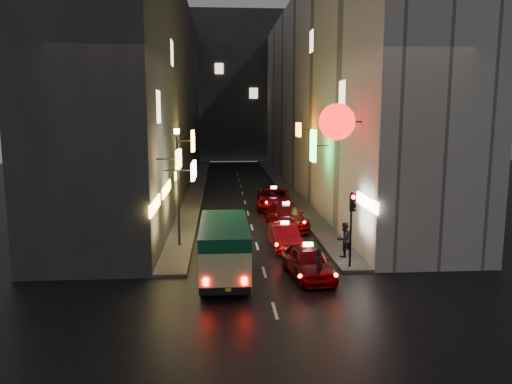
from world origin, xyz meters
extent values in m
plane|color=black|center=(0.00, 0.00, 0.00)|extent=(120.00, 120.00, 0.00)
cube|color=#3A3735|center=(-8.00, 34.00, 9.00)|extent=(6.00, 52.00, 18.00)
cube|color=#FFC659|center=(-3.94, 10.62, 5.03)|extent=(0.18, 1.42, 0.87)
cube|color=white|center=(-3.40, 13.75, 4.12)|extent=(0.18, 2.50, 0.89)
cube|color=yellow|center=(-3.88, 22.29, 5.23)|extent=(0.18, 1.54, 1.49)
cube|color=#FFC659|center=(-4.98, 9.50, 3.00)|extent=(0.10, 3.39, 0.55)
cube|color=yellow|center=(-4.98, 14.45, 3.00)|extent=(0.10, 3.90, 0.55)
cube|color=#FFC659|center=(-4.98, 21.10, 3.00)|extent=(0.10, 2.59, 0.55)
cube|color=#FFE5B2|center=(-4.99, 12.00, 7.50)|extent=(0.06, 1.30, 1.60)
cube|color=#FFE5B2|center=(-4.99, 20.00, 11.00)|extent=(0.06, 1.30, 1.60)
cube|color=#ABA79C|center=(8.00, 34.00, 9.00)|extent=(6.00, 52.00, 18.00)
cylinder|color=#F20A0A|center=(3.76, 10.87, 6.77)|extent=(1.78, 0.18, 1.78)
cube|color=#32FF59|center=(3.98, 18.21, 5.12)|extent=(0.18, 1.34, 2.04)
cube|color=orange|center=(3.87, 23.63, 5.96)|extent=(0.18, 1.55, 1.02)
cube|color=white|center=(4.98, 9.50, 3.00)|extent=(0.10, 3.30, 0.55)
cube|color=#FFE5B2|center=(4.99, 15.00, 8.20)|extent=(0.06, 1.30, 1.60)
cube|color=#FFE5B2|center=(4.99, 25.00, 12.50)|extent=(0.06, 1.30, 1.60)
cube|color=#37373C|center=(0.00, 66.00, 11.00)|extent=(30.00, 10.00, 22.00)
cube|color=#4E4B48|center=(-4.25, 34.00, 0.07)|extent=(1.50, 52.00, 0.15)
cube|color=#4E4B48|center=(4.25, 34.00, 0.07)|extent=(1.50, 52.00, 0.15)
cube|color=#E8E191|center=(-1.82, 7.68, 1.43)|extent=(2.04, 5.81, 2.13)
cube|color=#0E482A|center=(-1.82, 7.68, 2.25)|extent=(2.06, 5.83, 0.53)
cube|color=black|center=(-1.82, 7.97, 1.65)|extent=(2.07, 3.49, 0.48)
cube|color=black|center=(-1.82, 4.83, 0.51)|extent=(1.99, 0.18, 0.29)
cube|color=#FF0A05|center=(-2.54, 4.76, 0.90)|extent=(0.17, 0.06, 0.27)
cube|color=#FF0A05|center=(-1.09, 4.76, 0.90)|extent=(0.17, 0.06, 0.27)
cylinder|color=black|center=(-2.71, 9.54, 0.37)|extent=(0.21, 0.74, 0.74)
cylinder|color=black|center=(-0.92, 5.82, 0.37)|extent=(0.21, 0.74, 0.74)
imported|color=#69040C|center=(1.87, 7.71, 0.81)|extent=(2.83, 5.38, 1.63)
cube|color=white|center=(1.87, 7.71, 1.72)|extent=(0.44, 0.24, 0.16)
sphere|color=#FF0A05|center=(1.15, 5.38, 0.84)|extent=(0.16, 0.16, 0.16)
sphere|color=#FF0A05|center=(2.59, 5.38, 0.84)|extent=(0.16, 0.16, 0.16)
imported|color=#69040C|center=(1.45, 12.51, 0.77)|extent=(2.06, 4.86, 1.53)
cube|color=white|center=(1.45, 12.51, 1.62)|extent=(0.42, 0.19, 0.16)
sphere|color=#FF0A05|center=(0.77, 10.32, 0.79)|extent=(0.16, 0.16, 0.16)
sphere|color=#FF0A05|center=(2.13, 10.32, 0.79)|extent=(0.16, 0.16, 0.16)
imported|color=#69040C|center=(2.15, 17.31, 0.86)|extent=(2.79, 5.63, 1.73)
cube|color=white|center=(2.15, 17.31, 1.82)|extent=(0.44, 0.22, 0.16)
sphere|color=#FF0A05|center=(1.39, 14.84, 0.89)|extent=(0.16, 0.16, 0.16)
sphere|color=#FF0A05|center=(2.92, 14.84, 0.89)|extent=(0.16, 0.16, 0.16)
imported|color=#69040C|center=(2.07, 23.87, 0.89)|extent=(2.74, 5.75, 1.77)
cube|color=white|center=(2.07, 23.87, 1.86)|extent=(0.43, 0.21, 0.16)
sphere|color=#FF0A05|center=(1.29, 21.34, 0.91)|extent=(0.16, 0.16, 0.16)
sphere|color=#FF0A05|center=(2.86, 21.34, 0.91)|extent=(0.16, 0.16, 0.16)
imported|color=black|center=(2.11, 6.48, 0.92)|extent=(0.48, 0.66, 1.84)
imported|color=black|center=(4.12, 10.22, 1.14)|extent=(0.87, 0.74, 1.97)
cylinder|color=black|center=(4.00, 8.60, 1.90)|extent=(0.10, 0.10, 3.50)
cube|color=black|center=(4.00, 8.42, 3.20)|extent=(0.26, 0.18, 0.80)
sphere|color=#FF0A05|center=(4.00, 8.31, 3.47)|extent=(0.18, 0.18, 0.18)
sphere|color=black|center=(4.00, 8.31, 3.20)|extent=(0.17, 0.17, 0.17)
sphere|color=black|center=(4.00, 8.31, 2.93)|extent=(0.17, 0.17, 0.17)
cylinder|color=black|center=(-4.20, 13.00, 3.15)|extent=(0.12, 0.12, 6.00)
cylinder|color=#FFE5BF|center=(-4.20, 13.00, 6.25)|extent=(0.28, 0.28, 0.25)
camera|label=1|loc=(-1.94, -13.36, 7.23)|focal=35.00mm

